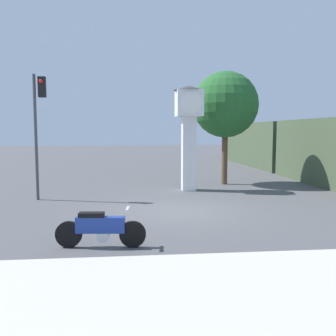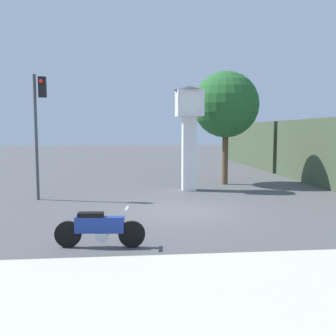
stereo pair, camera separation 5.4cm
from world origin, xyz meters
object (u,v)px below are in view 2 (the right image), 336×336
(freight_train, at_px, (296,148))
(street_tree, at_px, (226,105))
(clock_tower, at_px, (189,121))
(motorcycle, at_px, (100,228))
(traffic_light, at_px, (39,115))

(freight_train, height_order, street_tree, street_tree)
(clock_tower, bearing_deg, motorcycle, -112.36)
(motorcycle, height_order, clock_tower, clock_tower)
(motorcycle, bearing_deg, traffic_light, 118.99)
(motorcycle, relative_size, street_tree, 0.37)
(clock_tower, xyz_separation_m, street_tree, (2.17, 1.78, 0.89))
(motorcycle, distance_m, street_tree, 12.13)
(traffic_light, bearing_deg, freight_train, 28.92)
(freight_train, relative_size, street_tree, 4.55)
(motorcycle, bearing_deg, clock_tower, 72.92)
(motorcycle, distance_m, clock_tower, 9.44)
(clock_tower, bearing_deg, street_tree, 39.35)
(traffic_light, bearing_deg, clock_tower, 16.07)
(freight_train, bearing_deg, motorcycle, -128.27)
(traffic_light, bearing_deg, motorcycle, -66.30)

